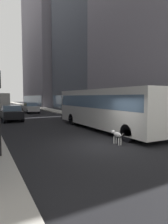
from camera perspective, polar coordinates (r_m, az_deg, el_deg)
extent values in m
plane|color=black|center=(44.02, -19.87, 0.86)|extent=(120.00, 120.00, 0.00)
cube|color=#ADA89E|center=(45.08, -12.67, 1.19)|extent=(2.40, 110.00, 0.15)
cube|color=slate|center=(18.93, 14.66, 1.49)|extent=(0.08, 17.12, 2.40)
cube|color=#4C515B|center=(39.64, 0.78, 24.53)|extent=(8.14, 15.81, 32.32)
cube|color=slate|center=(35.53, -5.03, 2.91)|extent=(0.08, 14.23, 2.40)
cube|color=slate|center=(59.07, -9.54, 19.50)|extent=(11.21, 23.30, 35.94)
cube|color=slate|center=(55.58, -14.83, 3.31)|extent=(0.08, 20.97, 2.40)
cube|color=silver|center=(15.25, 5.80, 1.23)|extent=(2.55, 11.50, 2.75)
cube|color=slate|center=(15.23, 5.81, 3.08)|extent=(2.57, 11.04, 0.90)
cube|color=black|center=(20.35, -2.96, -1.14)|extent=(2.55, 0.16, 0.44)
cylinder|color=black|center=(17.95, -3.44, -2.05)|extent=(0.30, 1.00, 1.00)
cylinder|color=black|center=(18.96, 2.81, -1.70)|extent=(0.30, 1.00, 1.00)
cylinder|color=black|center=(11.39, 12.36, -5.88)|extent=(0.30, 1.00, 1.00)
cylinder|color=black|center=(12.92, 20.12, -4.84)|extent=(0.30, 1.00, 1.00)
cube|color=silver|center=(19.19, -6.29, 4.33)|extent=(0.08, 0.24, 0.40)
cube|color=black|center=(22.41, -20.13, -0.53)|extent=(1.89, 4.69, 0.75)
cube|color=slate|center=(22.13, -20.10, 1.10)|extent=(1.73, 2.11, 0.55)
cylinder|color=black|center=(24.27, -22.61, -1.13)|extent=(0.22, 0.64, 0.64)
cylinder|color=black|center=(24.46, -18.72, -0.98)|extent=(0.22, 0.64, 0.64)
cylinder|color=black|center=(20.44, -21.76, -2.08)|extent=(0.22, 0.64, 0.64)
cylinder|color=black|center=(20.66, -17.16, -1.89)|extent=(0.22, 0.64, 0.64)
cube|color=silver|center=(32.19, -15.06, 1.01)|extent=(1.76, 4.71, 0.75)
cube|color=slate|center=(31.93, -14.99, 2.15)|extent=(1.62, 2.12, 0.55)
cylinder|color=black|center=(33.97, -16.99, 0.50)|extent=(0.22, 0.64, 0.64)
cylinder|color=black|center=(34.27, -14.46, 0.59)|extent=(0.22, 0.64, 0.64)
cylinder|color=black|center=(30.16, -15.70, 0.06)|extent=(0.22, 0.64, 0.64)
cylinder|color=black|center=(30.50, -12.87, 0.16)|extent=(0.22, 0.64, 0.64)
cylinder|color=black|center=(46.85, -22.80, 1.37)|extent=(0.22, 0.64, 0.64)
cylinder|color=black|center=(43.71, -22.49, 1.18)|extent=(0.22, 0.64, 0.64)
cube|color=silver|center=(35.24, -22.73, 2.81)|extent=(2.30, 5.50, 2.60)
cylinder|color=black|center=(39.11, -21.62, 1.06)|extent=(0.28, 0.90, 0.90)
cylinder|color=black|center=(33.64, -20.73, 0.59)|extent=(0.28, 0.90, 0.90)
ellipsoid|color=white|center=(10.66, 9.53, -6.38)|extent=(0.22, 0.60, 0.26)
sphere|color=white|center=(10.95, 8.35, -5.60)|extent=(0.20, 0.20, 0.20)
sphere|color=black|center=(10.93, 8.03, -5.52)|extent=(0.07, 0.07, 0.07)
sphere|color=black|center=(11.00, 8.55, -5.46)|extent=(0.07, 0.07, 0.07)
cylinder|color=white|center=(10.34, 10.86, -6.45)|extent=(0.03, 0.16, 0.19)
cylinder|color=white|center=(10.86, 8.54, -7.95)|extent=(0.06, 0.06, 0.40)
cylinder|color=white|center=(10.94, 9.15, -7.87)|extent=(0.06, 0.06, 0.40)
cylinder|color=white|center=(10.53, 9.89, -8.36)|extent=(0.06, 0.06, 0.40)
cylinder|color=white|center=(10.61, 10.50, -8.27)|extent=(0.06, 0.06, 0.40)
sphere|color=black|center=(10.76, 9.43, -6.06)|extent=(0.04, 0.04, 0.04)
sphere|color=black|center=(10.56, 9.53, -6.37)|extent=(0.04, 0.04, 0.04)
sphere|color=black|center=(10.52, 10.21, -6.20)|extent=(0.04, 0.04, 0.04)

